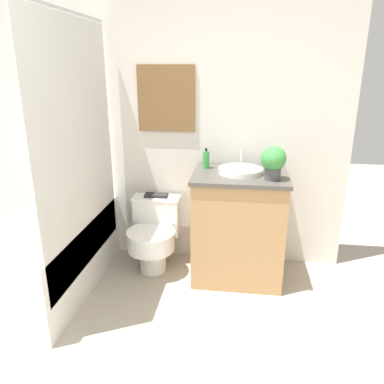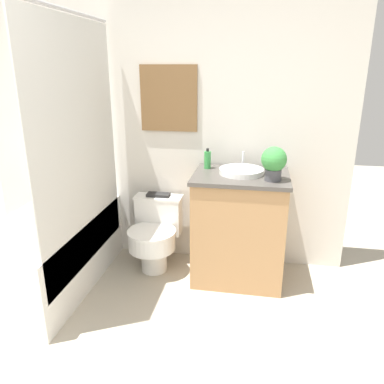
# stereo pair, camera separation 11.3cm
# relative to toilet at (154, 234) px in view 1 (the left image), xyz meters

# --- Properties ---
(wall_back) EXTENTS (3.15, 0.07, 2.50)m
(wall_back) POSITION_rel_toilet_xyz_m (-0.01, 0.29, 0.94)
(wall_back) COLOR silver
(wall_back) RESTS_ON ground_plane
(shower_area) EXTENTS (0.70, 1.32, 1.98)m
(shower_area) POSITION_rel_toilet_xyz_m (-0.73, -0.39, -0.01)
(shower_area) COLOR white
(shower_area) RESTS_ON ground_plane
(toilet) EXTENTS (0.40, 0.52, 0.60)m
(toilet) POSITION_rel_toilet_xyz_m (0.00, 0.00, 0.00)
(toilet) COLOR white
(toilet) RESTS_ON ground_plane
(vanity) EXTENTS (0.72, 0.56, 0.87)m
(vanity) POSITION_rel_toilet_xyz_m (0.70, -0.03, 0.12)
(vanity) COLOR #AD7F51
(vanity) RESTS_ON ground_plane
(sink) EXTENTS (0.33, 0.37, 0.13)m
(sink) POSITION_rel_toilet_xyz_m (0.70, -0.00, 0.57)
(sink) COLOR white
(sink) RESTS_ON vanity
(soap_bottle) EXTENTS (0.05, 0.05, 0.16)m
(soap_bottle) POSITION_rel_toilet_xyz_m (0.42, 0.10, 0.62)
(soap_bottle) COLOR green
(soap_bottle) RESTS_ON vanity
(potted_plant) EXTENTS (0.18, 0.18, 0.24)m
(potted_plant) POSITION_rel_toilet_xyz_m (0.92, -0.14, 0.69)
(potted_plant) COLOR #4C4C51
(potted_plant) RESTS_ON vanity
(book_on_tank) EXTENTS (0.19, 0.09, 0.02)m
(book_on_tank) POSITION_rel_toilet_xyz_m (0.00, 0.14, 0.29)
(book_on_tank) COLOR black
(book_on_tank) RESTS_ON toilet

